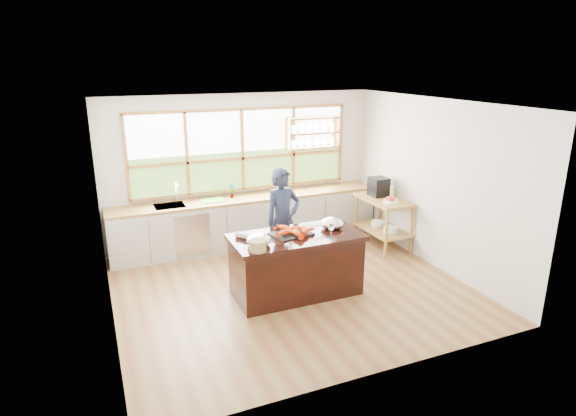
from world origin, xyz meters
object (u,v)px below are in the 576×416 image
cook (283,220)px  wicker_basket (258,246)px  island (296,264)px  espresso_machine (379,187)px

cook → wicker_basket: 1.49m
island → espresso_machine: (2.19, 1.30, 0.61)m
island → wicker_basket: (-0.69, -0.34, 0.52)m
espresso_machine → cook: bearing=-168.3°
island → espresso_machine: 2.62m
island → cook: size_ratio=1.11×
espresso_machine → wicker_basket: espresso_machine is taller
cook → wicker_basket: size_ratio=7.39×
wicker_basket → island: bearing=25.9°
island → espresso_machine: bearing=30.6°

